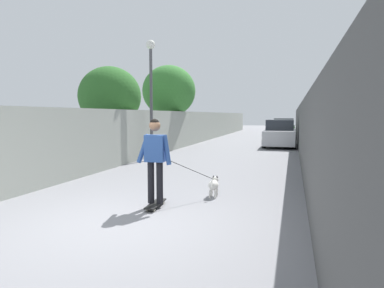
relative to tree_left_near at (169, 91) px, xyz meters
The scene contains 11 objects.
ground_plane 5.14m from the tree_left_near, 75.78° to the right, with size 80.00×80.00×0.00m, color gray.
wall_left 2.47m from the tree_left_near, 144.14° to the right, with size 48.00×0.30×2.01m, color #999E93.
fence_right 7.50m from the tree_left_near, 97.94° to the right, with size 48.00×0.30×2.32m, color #4C4C4C.
tree_left_near is the anchor object (origin of this frame).
tree_left_mid 5.55m from the tree_left_near, behind, with size 2.54×2.54×3.79m.
lamp_post 5.54m from the tree_left_near, 166.72° to the right, with size 0.36×0.36×4.75m.
skateboard 12.91m from the tree_left_near, 160.61° to the right, with size 0.81×0.25×0.08m.
person_skateboarder 12.71m from the tree_left_near, 160.61° to the right, with size 0.25×0.71×1.66m.
dog 12.14m from the tree_left_near, 154.60° to the right, with size 1.47×1.03×1.06m.
car_near 6.85m from the tree_left_near, 69.98° to the right, with size 4.29×1.80×1.54m.
car_far 12.16m from the tree_left_near, 30.33° to the right, with size 4.06×1.80×1.54m.
Camera 1 is at (-4.81, -2.77, 1.82)m, focal length 31.35 mm.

